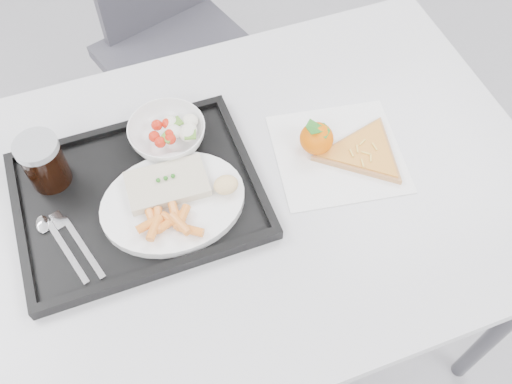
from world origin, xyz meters
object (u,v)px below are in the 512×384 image
at_px(tray, 138,196).
at_px(cola_glass, 43,161).
at_px(dinner_plate, 173,203).
at_px(chair, 173,21).
at_px(tangerine, 317,138).
at_px(pizza_slice, 364,152).
at_px(table, 238,208).
at_px(salad_bowl, 167,134).

height_order(tray, cola_glass, cola_glass).
xyz_separation_m(dinner_plate, cola_glass, (-0.20, 0.14, 0.05)).
relative_size(tray, dinner_plate, 1.67).
distance_m(tray, cola_glass, 0.18).
bearing_deg(dinner_plate, chair, 76.32).
xyz_separation_m(tray, cola_glass, (-0.15, 0.09, 0.06)).
bearing_deg(chair, tangerine, -80.66).
xyz_separation_m(chair, cola_glass, (-0.39, -0.63, 0.28)).
bearing_deg(pizza_slice, tangerine, 150.43).
bearing_deg(cola_glass, dinner_plate, -34.41).
distance_m(table, salad_bowl, 0.20).
height_order(cola_glass, pizza_slice, cola_glass).
xyz_separation_m(table, tray, (-0.18, 0.05, 0.08)).
bearing_deg(dinner_plate, tray, 141.18).
distance_m(salad_bowl, pizza_slice, 0.39).
bearing_deg(salad_bowl, tray, -130.88).
distance_m(chair, tangerine, 0.78).
bearing_deg(tangerine, table, -167.96).
relative_size(table, tray, 2.67).
bearing_deg(cola_glass, chair, 58.17).
bearing_deg(salad_bowl, pizza_slice, -23.84).
relative_size(table, chair, 1.29).
bearing_deg(table, pizza_slice, -2.05).
height_order(tangerine, pizza_slice, tangerine).
bearing_deg(cola_glass, tray, -32.53).
relative_size(tray, salad_bowl, 2.96).
height_order(table, pizza_slice, pizza_slice).
bearing_deg(tray, pizza_slice, -7.05).
relative_size(dinner_plate, cola_glass, 2.50).
bearing_deg(chair, table, -94.65).
relative_size(table, dinner_plate, 4.44).
bearing_deg(salad_bowl, cola_glass, -177.47).
xyz_separation_m(chair, salad_bowl, (-0.15, -0.61, 0.25)).
distance_m(salad_bowl, cola_glass, 0.24).
xyz_separation_m(tray, dinner_plate, (0.06, -0.05, 0.02)).
bearing_deg(salad_bowl, dinner_plate, -102.14).
xyz_separation_m(table, pizza_slice, (0.27, -0.01, 0.08)).
relative_size(dinner_plate, pizza_slice, 1.04).
bearing_deg(cola_glass, salad_bowl, 2.53).
distance_m(tray, pizza_slice, 0.45).
distance_m(table, tray, 0.20).
relative_size(salad_bowl, tangerine, 1.78).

